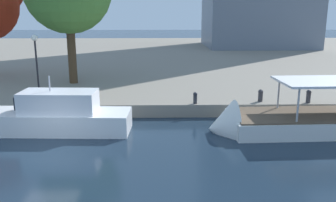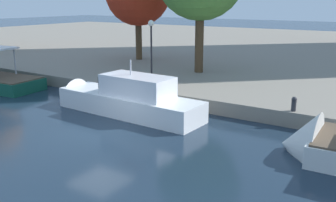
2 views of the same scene
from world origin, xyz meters
TOP-DOWN VIEW (x-y plane):
  - ground_plane at (0.00, 0.00)m, footprint 220.00×220.00m
  - dock_promenade at (0.00, 33.13)m, footprint 120.00×55.00m
  - motor_yacht_1 at (-1.26, 3.24)m, footprint 9.79×2.66m
  - tour_boat_2 at (14.40, 3.04)m, footprint 14.46×3.85m
  - mooring_bollard_0 at (11.53, 6.42)m, footprint 0.32×0.32m
  - mooring_bollard_1 at (7.40, 5.96)m, footprint 0.26×0.26m
  - mooring_bollard_2 at (14.40, 6.03)m, footprint 0.30×0.30m
  - lamp_post at (-2.86, 8.40)m, footprint 0.40×0.40m

SIDE VIEW (x-z plane):
  - ground_plane at x=0.00m, z-range 0.00..0.00m
  - tour_boat_2 at x=14.40m, z-range -1.66..2.39m
  - dock_promenade at x=0.00m, z-range 0.00..0.79m
  - motor_yacht_1 at x=-1.26m, z-range -1.19..2.52m
  - mooring_bollard_1 at x=7.40m, z-range 0.81..1.54m
  - mooring_bollard_0 at x=11.53m, z-range 0.81..1.59m
  - mooring_bollard_2 at x=14.40m, z-range 0.82..1.64m
  - lamp_post at x=-2.86m, z-range 1.26..5.27m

